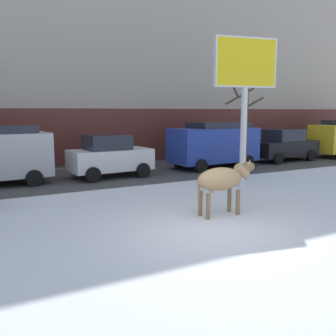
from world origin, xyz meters
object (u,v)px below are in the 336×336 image
Objects in this scene: pedestrian_near_billboard at (133,148)px; pedestrian_by_cars at (182,146)px; cow_tan at (222,180)px; car_white_hatchback at (110,156)px; car_blue_van at (214,143)px; billboard at (245,72)px; car_black_sedan at (283,145)px; bare_tree_right_lot at (245,120)px.

pedestrian_near_billboard is 1.00× the size of pedestrian_by_cars.
car_white_hatchback reaches higher than cow_tan.
car_white_hatchback is (-0.65, 7.30, -0.07)m from cow_tan.
pedestrian_by_cars is (3.08, 0.00, 0.00)m from pedestrian_near_billboard.
car_blue_van is 4.46m from pedestrian_near_billboard.
billboard is at bearing -79.53° from pedestrian_near_billboard.
pedestrian_by_cars is at bearing 92.18° from car_blue_van.
car_black_sedan is at bearing 3.09° from car_blue_van.
cow_tan is at bearing -136.72° from billboard.
pedestrian_by_cars is 0.38× the size of bare_tree_right_lot.
bare_tree_right_lot reaches higher than pedestrian_by_cars.
car_black_sedan is (10.09, 7.76, -0.09)m from cow_tan.
billboard is (3.22, 3.03, 3.32)m from cow_tan.
billboard is 6.68m from car_white_hatchback.
car_blue_van is 5.09m from car_black_sedan.
pedestrian_near_billboard and pedestrian_by_cars have the same top height.
car_black_sedan is at bearing 34.51° from billboard.
cow_tan is at bearing -142.45° from car_black_sedan.
cow_tan is 11.66m from pedestrian_by_cars.
car_black_sedan is 7.09m from bare_tree_right_lot.
cow_tan is 0.44× the size of car_black_sedan.
pedestrian_by_cars is (5.55, 3.28, -0.05)m from car_white_hatchback.
car_white_hatchback reaches higher than car_black_sedan.
bare_tree_right_lot is (-5.90, -3.59, 1.60)m from car_black_sedan.
car_white_hatchback is 10.75m from car_black_sedan.
car_white_hatchback is at bearing 147.11° from bare_tree_right_lot.
bare_tree_right_lot is at bearing -148.67° from car_black_sedan.
pedestrian_near_billboard is (1.83, 10.58, -0.11)m from cow_tan.
billboard is at bearing -112.00° from car_blue_van.
bare_tree_right_lot is (-0.71, -6.41, 1.63)m from pedestrian_by_cars.
car_white_hatchback is 0.76× the size of car_blue_van.
cow_tan is 0.40× the size of car_blue_van.
billboard reaches higher than pedestrian_near_billboard.
billboard reaches higher than bare_tree_right_lot.
pedestrian_by_cars is (4.90, 10.58, -0.11)m from cow_tan.
car_black_sedan is at bearing -28.50° from pedestrian_by_cars.
car_blue_van is at bearing -44.09° from pedestrian_near_billboard.
pedestrian_by_cars is at bearing 30.60° from car_white_hatchback.
car_white_hatchback is at bearing 95.06° from cow_tan.
billboard is at bearing -130.67° from bare_tree_right_lot.
car_white_hatchback reaches higher than pedestrian_by_cars.
billboard is 1.55× the size of car_white_hatchback.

